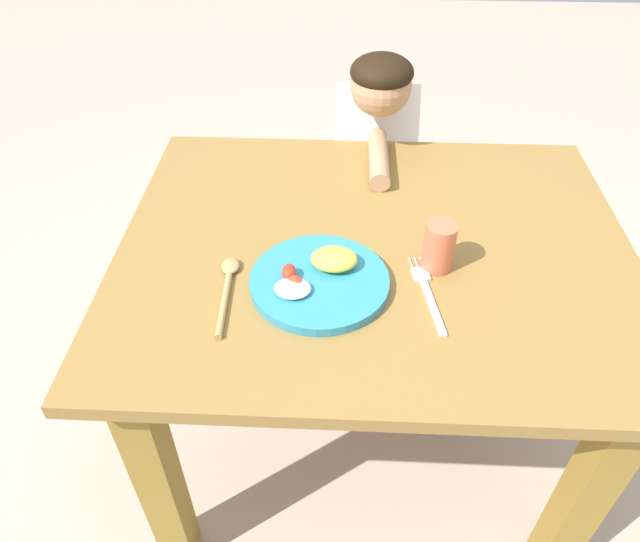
% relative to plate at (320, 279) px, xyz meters
% --- Properties ---
extents(ground_plane, '(8.00, 8.00, 0.00)m').
position_rel_plate_xyz_m(ground_plane, '(0.11, 0.13, -0.71)').
color(ground_plane, '#B7A391').
extents(dining_table, '(1.06, 0.87, 0.70)m').
position_rel_plate_xyz_m(dining_table, '(0.11, 0.13, -0.15)').
color(dining_table, olive).
rests_on(dining_table, ground_plane).
extents(plate, '(0.27, 0.27, 0.06)m').
position_rel_plate_xyz_m(plate, '(0.00, 0.00, 0.00)').
color(plate, teal).
rests_on(plate, dining_table).
extents(fork, '(0.05, 0.21, 0.01)m').
position_rel_plate_xyz_m(fork, '(0.20, -0.01, -0.01)').
color(fork, silver).
rests_on(fork, dining_table).
extents(spoon, '(0.04, 0.21, 0.02)m').
position_rel_plate_xyz_m(spoon, '(-0.18, -0.02, -0.01)').
color(spoon, tan).
rests_on(spoon, dining_table).
extents(drinking_cup, '(0.06, 0.06, 0.10)m').
position_rel_plate_xyz_m(drinking_cup, '(0.23, 0.06, 0.04)').
color(drinking_cup, '#DA6948').
rests_on(drinking_cup, dining_table).
extents(person, '(0.22, 0.45, 0.93)m').
position_rel_plate_xyz_m(person, '(0.12, 0.65, -0.23)').
color(person, '#484072').
rests_on(person, ground_plane).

